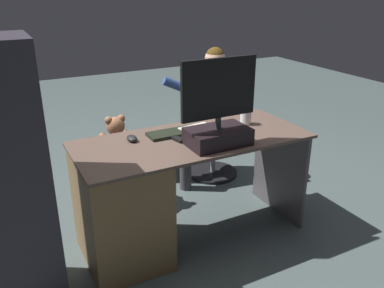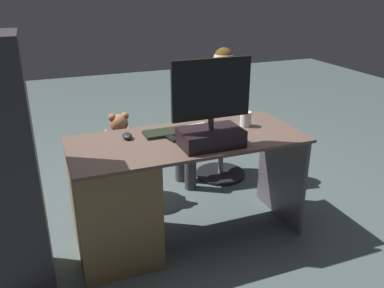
# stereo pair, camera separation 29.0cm
# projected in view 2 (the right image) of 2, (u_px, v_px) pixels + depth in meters

# --- Properties ---
(ground_plane) EXTENTS (10.00, 10.00, 0.00)m
(ground_plane) POSITION_uv_depth(u_px,v_px,m) (172.00, 209.00, 3.15)
(ground_plane) COLOR #485555
(desk) EXTENTS (1.49, 0.64, 0.72)m
(desk) POSITION_uv_depth(u_px,v_px,m) (128.00, 197.00, 2.56)
(desk) COLOR brown
(desk) RESTS_ON ground_plane
(monitor) EXTENTS (0.49, 0.24, 0.53)m
(monitor) POSITION_uv_depth(u_px,v_px,m) (211.00, 121.00, 2.40)
(monitor) COLOR black
(monitor) RESTS_ON desk
(keyboard) EXTENTS (0.42, 0.14, 0.02)m
(keyboard) POSITION_uv_depth(u_px,v_px,m) (176.00, 131.00, 2.65)
(keyboard) COLOR black
(keyboard) RESTS_ON desk
(computer_mouse) EXTENTS (0.06, 0.10, 0.04)m
(computer_mouse) POSITION_uv_depth(u_px,v_px,m) (127.00, 136.00, 2.55)
(computer_mouse) COLOR black
(computer_mouse) RESTS_ON desk
(cup) EXTENTS (0.07, 0.07, 0.10)m
(cup) POSITION_uv_depth(u_px,v_px,m) (246.00, 119.00, 2.76)
(cup) COLOR white
(cup) RESTS_ON desk
(tv_remote) EXTENTS (0.08, 0.16, 0.02)m
(tv_remote) POSITION_uv_depth(u_px,v_px,m) (170.00, 137.00, 2.55)
(tv_remote) COLOR black
(tv_remote) RESTS_ON desk
(notebook_binder) EXTENTS (0.26, 0.33, 0.02)m
(notebook_binder) POSITION_uv_depth(u_px,v_px,m) (200.00, 133.00, 2.61)
(notebook_binder) COLOR beige
(notebook_binder) RESTS_ON desk
(office_chair_teddy) EXTENTS (0.49, 0.49, 0.42)m
(office_chair_teddy) POSITION_uv_depth(u_px,v_px,m) (123.00, 173.00, 3.19)
(office_chair_teddy) COLOR black
(office_chair_teddy) RESTS_ON ground_plane
(teddy_bear) EXTENTS (0.22, 0.22, 0.32)m
(teddy_bear) POSITION_uv_depth(u_px,v_px,m) (120.00, 135.00, 3.08)
(teddy_bear) COLOR #9C6644
(teddy_bear) RESTS_ON office_chair_teddy
(visitor_chair) EXTENTS (0.45, 0.45, 0.42)m
(visitor_chair) POSITION_uv_depth(u_px,v_px,m) (221.00, 150.00, 3.60)
(visitor_chair) COLOR black
(visitor_chair) RESTS_ON ground_plane
(person) EXTENTS (0.54, 0.53, 1.15)m
(person) POSITION_uv_depth(u_px,v_px,m) (214.00, 107.00, 3.41)
(person) COLOR #32487D
(person) RESTS_ON ground_plane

